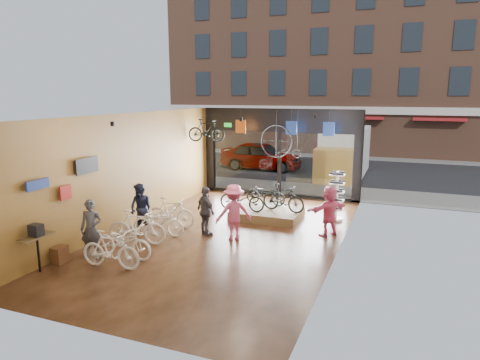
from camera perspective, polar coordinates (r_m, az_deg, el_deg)
The scene contains 34 objects.
ground_plane at distance 13.65m, azimuth -1.85°, elevation -7.56°, with size 7.00×12.00×0.04m, color black.
ceiling at distance 12.93m, azimuth -1.95°, elevation 8.76°, with size 7.00×12.00×0.04m, color black.
wall_left at distance 14.87m, azimuth -14.47°, elevation 1.31°, with size 0.04×12.00×3.80m, color olive.
wall_right at distance 12.23m, azimuth 13.45°, elevation -0.78°, with size 0.04×12.00×3.80m, color beige.
wall_back at distance 8.15m, azimuth -18.89°, elevation -7.22°, with size 7.00×0.04×3.80m, color beige.
storefront at distance 18.75m, azimuth 5.33°, elevation 3.65°, with size 7.00×0.26×3.80m, color black, non-canonical shape.
exit_sign at distance 19.31m, azimuth -1.62°, elevation 7.35°, with size 0.35×0.06×0.18m, color #198C26.
street_road at distance 27.70m, azimuth 10.41°, elevation 2.03°, with size 30.00×18.00×0.02m, color black.
sidewalk_near at distance 20.21m, azimuth 6.18°, elevation -1.10°, with size 30.00×2.40×0.12m, color slate.
sidewalk_far at distance 31.59m, azimuth 11.80°, elevation 3.24°, with size 30.00×2.00×0.12m, color slate.
opposite_building at distance 33.85m, azimuth 13.03°, elevation 15.51°, with size 26.00×5.00×14.00m, color brown.
street_car at distance 25.41m, azimuth 2.82°, elevation 3.27°, with size 1.94×4.82×1.64m, color gray.
box_truck at distance 23.28m, azimuth 13.54°, elevation 3.41°, with size 2.21×6.62×2.61m, color silver, non-canonical shape.
floor_bike_1 at distance 11.58m, azimuth -16.87°, elevation -8.88°, with size 0.47×1.66×1.00m, color white.
floor_bike_2 at distance 12.19m, azimuth -15.32°, elevation -7.90°, with size 0.62×1.78×0.94m, color white.
floor_bike_3 at distance 13.13m, azimuth -13.56°, elevation -6.12°, with size 0.50×1.78×1.07m, color white.
floor_bike_4 at distance 13.78m, azimuth -10.82°, elevation -5.56°, with size 0.59×1.69×0.89m, color white.
floor_bike_5 at distance 14.59m, azimuth -9.18°, elevation -4.29°, with size 0.48×1.69×1.01m, color white.
display_platform at distance 15.59m, azimuth 3.64°, elevation -4.49°, with size 2.40×1.80×0.30m, color #4A351B.
display_bike_left at distance 15.29m, azimuth 0.26°, elevation -2.47°, with size 0.59×1.70×0.89m, color black.
display_bike_mid at distance 15.23m, azimuth 5.78°, elevation -2.43°, with size 0.46×1.63×0.98m, color black.
display_bike_right at distance 16.15m, azimuth 3.44°, elevation -1.87°, with size 0.55×1.56×0.82m, color black.
customer_0 at distance 12.31m, azimuth -19.20°, elevation -6.21°, with size 0.60×0.39×1.65m, color #3F3F44.
customer_1 at distance 14.01m, azimuth -13.08°, elevation -3.78°, with size 0.79×0.62×1.63m, color #161C33.
customer_2 at distance 13.52m, azimuth -4.58°, elevation -4.16°, with size 0.93×0.39×1.59m, color #3F3F44.
customer_3 at distance 13.05m, azimuth -0.84°, elevation -4.37°, with size 1.12×0.64×1.74m, color #CC4C72.
customer_5 at distance 13.76m, azimuth 11.82°, elevation -4.06°, with size 1.49×0.48×1.61m, color #CC4C72.
sunglasses_rack at distance 15.44m, azimuth 12.74°, elevation -2.11°, with size 0.52×0.43×1.76m, color white, non-canonical shape.
wall_merch at distance 12.30m, azimuth -23.30°, elevation -4.22°, with size 0.40×2.40×2.60m, color navy, non-canonical shape.
penny_farthing at distance 17.23m, azimuth 5.70°, elevation 4.97°, with size 1.65×0.06×1.32m, color black, non-canonical shape.
hung_bike at distance 17.90m, azimuth -4.50°, elevation 6.60°, with size 0.45×1.58×0.95m, color black.
jersey_left at distance 18.35m, azimuth 0.09°, elevation 7.14°, with size 0.45×0.03×0.55m, color #CC5919.
jersey_mid at distance 17.68m, azimuth 6.84°, elevation 6.90°, with size 0.45×0.03×0.55m, color #1E3F99.
jersey_right at distance 17.36m, azimuth 11.74°, elevation 6.66°, with size 0.45×0.03×0.55m, color #1E3F99.
Camera 1 is at (5.08, -11.87, 4.42)m, focal length 32.00 mm.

